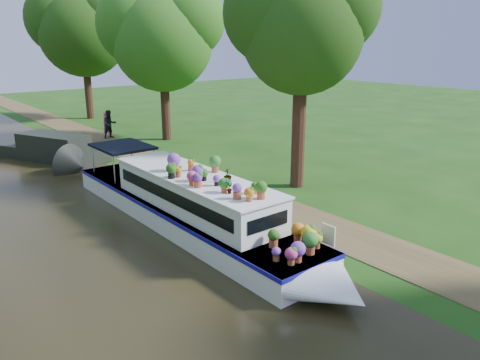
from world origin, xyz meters
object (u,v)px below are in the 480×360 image
object	(u,v)px
plant_boat	(195,206)
second_boat	(54,150)
pedestrian_pink	(107,124)
pedestrian_dark	(110,124)

from	to	relation	value
plant_boat	second_boat	xyz separation A→B (m)	(-0.50, 12.33, -0.29)
pedestrian_pink	pedestrian_dark	distance (m)	0.48
second_boat	pedestrian_pink	size ratio (longest dim) A/B	4.74
plant_boat	pedestrian_dark	size ratio (longest dim) A/B	7.70
pedestrian_pink	second_boat	bearing A→B (deg)	-155.40
plant_boat	pedestrian_dark	distance (m)	16.42
plant_boat	pedestrian_pink	size ratio (longest dim) A/B	8.42
plant_boat	second_boat	distance (m)	12.35
pedestrian_pink	plant_boat	bearing A→B (deg)	-120.51
plant_boat	pedestrian_pink	bearing A→B (deg)	75.76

